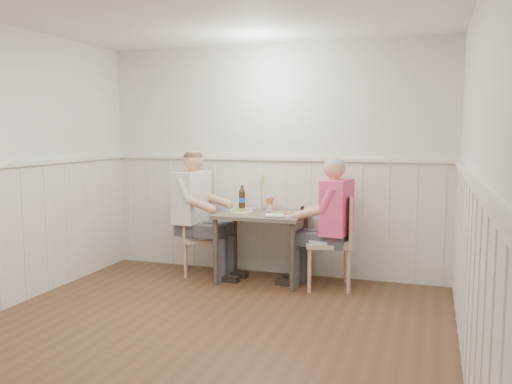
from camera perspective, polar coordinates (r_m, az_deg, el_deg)
ground_plane at (r=4.38m, az=-6.79°, el=-15.50°), size 4.50×4.50×0.00m
room_shell at (r=4.06m, az=-7.07°, el=4.79°), size 4.04×4.54×2.60m
wainscot at (r=4.78m, az=-3.43°, el=-4.93°), size 4.00×4.49×1.34m
dining_table at (r=5.86m, az=0.61°, el=-3.19°), size 0.94×0.70×0.75m
chair_right at (r=5.69m, az=8.25°, el=-4.80°), size 0.55×0.55×0.97m
chair_left at (r=6.23m, az=-6.37°, el=-4.50°), size 0.52×0.52×0.84m
man_in_pink at (r=5.65m, az=8.05°, el=-4.29°), size 0.68×0.47×1.40m
diner_cream at (r=6.17m, az=-6.43°, el=-3.16°), size 0.71×0.49×1.45m
plate_man at (r=5.67m, az=2.86°, el=-2.27°), size 0.28×0.28×0.07m
plate_diner at (r=5.90m, az=-1.69°, el=-1.95°), size 0.25×0.25×0.06m
beer_glass_a at (r=6.00m, az=1.58°, el=-0.87°), size 0.07×0.07×0.18m
beer_glass_b at (r=6.04m, az=1.32°, el=-0.92°), size 0.06×0.06×0.16m
beer_bottle at (r=6.15m, az=-1.48°, el=-0.68°), size 0.08×0.08×0.27m
rolled_napkin at (r=5.53m, az=1.98°, el=-2.52°), size 0.20×0.06×0.04m
grass_vase at (r=6.09m, az=0.45°, el=-0.14°), size 0.05×0.05×0.41m
gingham_mat at (r=6.15m, az=-1.64°, el=-1.76°), size 0.33×0.27×0.01m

